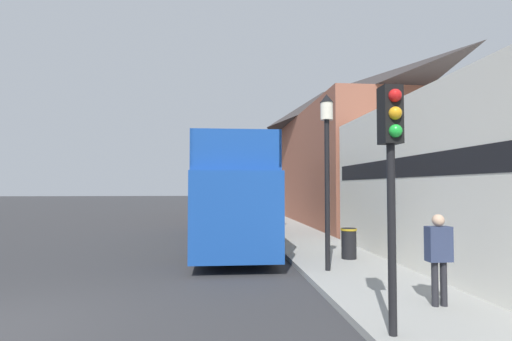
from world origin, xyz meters
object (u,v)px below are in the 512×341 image
Objects in this scene: parked_car_ahead_of_bus at (232,211)px; lamp_post_second at (272,167)px; tour_bus at (230,200)px; pedestrian_nearest at (439,251)px; litter_bin at (349,242)px; lamp_post_third at (256,168)px; lamp_post_nearest at (327,148)px; traffic_signal at (391,152)px.

parked_car_ahead_of_bus is 7.20m from lamp_post_second.
pedestrian_nearest is (3.39, -9.12, -0.62)m from tour_bus.
tour_bus is at bearing 127.39° from litter_bin.
lamp_post_third reaches higher than lamp_post_second.
lamp_post_nearest reaches higher than lamp_post_second.
lamp_post_second is (-0.15, 8.87, -0.05)m from lamp_post_nearest.
litter_bin is (1.09, 1.55, -2.66)m from lamp_post_nearest.
pedestrian_nearest reaches higher than litter_bin.
tour_bus is at bearing 100.54° from traffic_signal.
lamp_post_third is at bearing 51.82° from parked_car_ahead_of_bus.
lamp_post_second reaches higher than litter_bin.
pedestrian_nearest is 4.76m from litter_bin.
litter_bin is at bearing 54.85° from lamp_post_nearest.
litter_bin is (3.35, -4.38, -1.13)m from tour_bus.
lamp_post_second is at bearing 54.98° from tour_bus.
lamp_post_third reaches higher than lamp_post_nearest.
parked_car_ahead_of_bus is 18.83m from pedestrian_nearest.
lamp_post_second is 7.87m from litter_bin.
traffic_signal reaches higher than pedestrian_nearest.
pedestrian_nearest is 0.36× the size of lamp_post_nearest.
lamp_post_nearest is (-1.13, 3.18, 2.15)m from pedestrian_nearest.
lamp_post_nearest is 1.02× the size of lamp_post_second.
tour_bus reaches higher than traffic_signal.
parked_car_ahead_of_bus reaches higher than litter_bin.
litter_bin is at bearing -80.34° from lamp_post_second.
lamp_post_third is (0.14, 8.87, 0.34)m from lamp_post_second.
litter_bin is (1.42, 6.02, -2.17)m from traffic_signal.
litter_bin is at bearing -51.97° from tour_bus.
lamp_post_second is at bearing 90.99° from lamp_post_nearest.
tour_bus is 3.90m from lamp_post_second.
traffic_signal is 4.00× the size of litter_bin.
lamp_post_second reaches higher than traffic_signal.
tour_bus reaches higher than pedestrian_nearest.
lamp_post_nearest is at bearing -68.54° from tour_bus.
lamp_post_nearest is at bearing -89.01° from lamp_post_second.
traffic_signal is at bearing -103.24° from litter_bin.
lamp_post_nearest is 5.02× the size of litter_bin.
lamp_post_third is 5.54× the size of litter_bin.
parked_car_ahead_of_bus is at bearing 87.63° from tour_bus.
pedestrian_nearest is (2.89, -18.60, 0.42)m from parked_car_ahead_of_bus.
lamp_post_nearest is at bearing 109.63° from pedestrian_nearest.
pedestrian_nearest reaches higher than parked_car_ahead_of_bus.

